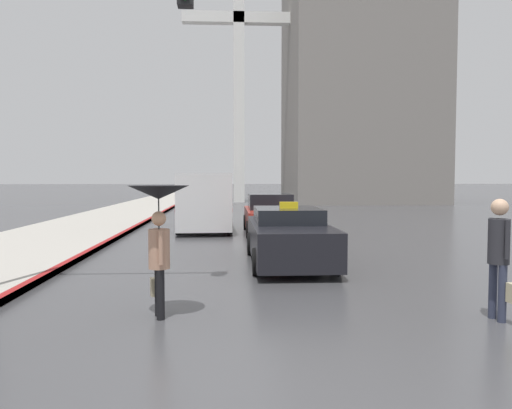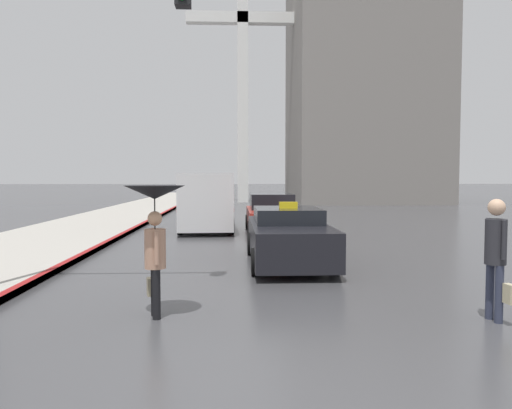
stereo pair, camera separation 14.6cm
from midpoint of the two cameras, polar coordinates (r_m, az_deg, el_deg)
ground_plane at (r=5.11m, az=1.60°, el=-21.35°), size 300.00×300.00×0.00m
taxi at (r=12.26m, az=4.02°, el=-3.71°), size 1.91×4.64×1.52m
sedan_red at (r=18.79m, az=2.03°, el=-1.25°), size 1.91×4.44×1.49m
ambulance_van at (r=20.21m, az=-5.52°, el=0.69°), size 2.27×5.55×2.26m
pedestrian_with_umbrella at (r=7.60m, az=-10.96°, el=-1.40°), size 0.91×0.91×1.99m
pedestrian_man at (r=8.15m, az=26.22°, el=-4.75°), size 0.33×0.59×1.80m
traffic_light at (r=9.88m, az=-20.87°, el=15.94°), size 3.77×0.38×6.27m
building_tower_near at (r=45.13m, az=12.15°, el=16.39°), size 11.87×11.74×25.02m
monument_cross at (r=43.19m, az=-1.43°, el=16.41°), size 9.33×0.90×21.20m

